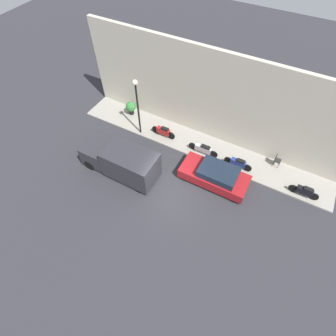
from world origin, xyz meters
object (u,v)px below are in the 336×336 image
object	(u,v)px
motorcycle_blue	(238,163)
streetlamp	(137,99)
potted_plant	(131,107)
motorcycle_black	(304,191)
parked_car	(215,175)
delivery_van	(121,161)
scooter_silver	(203,149)
motorcycle_red	(163,131)
cafe_chair	(277,160)

from	to	relation	value
motorcycle_blue	streetlamp	distance (m)	7.77
streetlamp	potted_plant	bearing A→B (deg)	50.69
motorcycle_black	parked_car	bearing A→B (deg)	106.80
delivery_van	motorcycle_blue	distance (m)	7.54
delivery_van	scooter_silver	xyz separation A→B (m)	(3.86, -3.99, -0.55)
scooter_silver	parked_car	bearing A→B (deg)	-138.59
streetlamp	motorcycle_red	bearing A→B (deg)	-73.67
streetlamp	potted_plant	xyz separation A→B (m)	(1.41, 1.72, -2.35)
parked_car	potted_plant	world-z (taller)	parked_car
motorcycle_blue	motorcycle_black	bearing A→B (deg)	-92.48
delivery_van	potted_plant	size ratio (longest dim) A/B	4.72
streetlamp	cafe_chair	xyz separation A→B (m)	(1.65, -9.45, -2.45)
motorcycle_blue	cafe_chair	bearing A→B (deg)	-57.37
parked_car	motorcycle_black	distance (m)	5.37
motorcycle_black	cafe_chair	world-z (taller)	cafe_chair
delivery_van	cafe_chair	bearing A→B (deg)	-58.93
delivery_van	cafe_chair	size ratio (longest dim) A/B	5.69
streetlamp	motorcycle_blue	bearing A→B (deg)	-87.74
potted_plant	cafe_chair	bearing A→B (deg)	-88.76
motorcycle_black	cafe_chair	size ratio (longest dim) A/B	1.99
scooter_silver	motorcycle_black	world-z (taller)	motorcycle_black
potted_plant	delivery_van	bearing A→B (deg)	-152.58
motorcycle_blue	streetlamp	size ratio (longest dim) A/B	0.43
delivery_van	scooter_silver	distance (m)	5.58
potted_plant	streetlamp	bearing A→B (deg)	-129.31
delivery_van	streetlamp	xyz separation A→B (m)	(3.53, 0.84, 2.02)
streetlamp	cafe_chair	bearing A→B (deg)	-80.09
streetlamp	motorcycle_black	bearing A→B (deg)	-89.47
streetlamp	cafe_chair	size ratio (longest dim) A/B	4.98
delivery_van	streetlamp	bearing A→B (deg)	13.43
potted_plant	parked_car	bearing A→B (deg)	-109.36
scooter_silver	motorcycle_black	size ratio (longest dim) A/B	1.21
parked_car	delivery_van	xyz separation A→B (m)	(-2.09, 5.56, 0.43)
motorcycle_blue	cafe_chair	xyz separation A→B (m)	(1.36, -2.13, 0.12)
scooter_silver	motorcycle_blue	distance (m)	2.49
parked_car	potted_plant	xyz separation A→B (m)	(2.85, 8.12, 0.10)
scooter_silver	motorcycle_red	size ratio (longest dim) A/B	1.15
motorcycle_red	cafe_chair	bearing A→B (deg)	-81.49
scooter_silver	cafe_chair	size ratio (longest dim) A/B	2.42
scooter_silver	motorcycle_black	bearing A→B (deg)	-91.91
delivery_van	scooter_silver	size ratio (longest dim) A/B	2.36
parked_car	scooter_silver	distance (m)	2.37
scooter_silver	motorcycle_black	distance (m)	6.71
cafe_chair	delivery_van	bearing A→B (deg)	121.07
streetlamp	potted_plant	size ratio (longest dim) A/B	4.13
parked_car	cafe_chair	xyz separation A→B (m)	(3.10, -3.05, -0.00)
motorcycle_red	potted_plant	bearing A→B (deg)	74.64
scooter_silver	potted_plant	size ratio (longest dim) A/B	2.00
streetlamp	potted_plant	distance (m)	3.23
motorcycle_black	motorcycle_red	distance (m)	9.90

